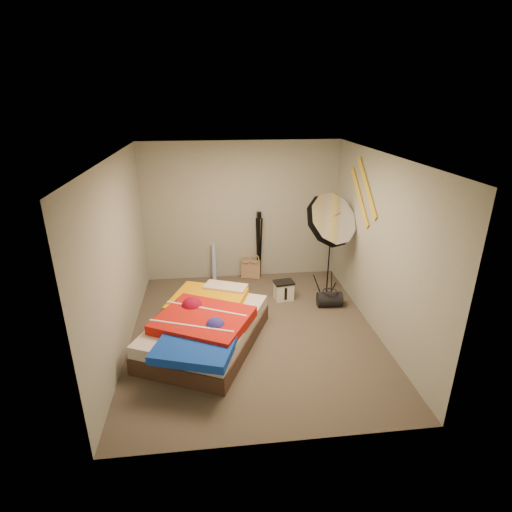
{
  "coord_description": "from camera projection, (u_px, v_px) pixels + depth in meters",
  "views": [
    {
      "loc": [
        -0.55,
        -4.93,
        3.18
      ],
      "look_at": [
        0.1,
        0.6,
        0.95
      ],
      "focal_mm": 28.0,
      "sensor_mm": 36.0,
      "label": 1
    }
  ],
  "objects": [
    {
      "name": "wrapping_roll",
      "position": [
        214.0,
        262.0,
        7.36
      ],
      "size": [
        0.09,
        0.2,
        0.68
      ],
      "primitive_type": "cylinder",
      "rotation": [
        -0.17,
        0.0,
        -0.05
      ],
      "color": "#517CC0",
      "rests_on": "floor"
    },
    {
      "name": "bed",
      "position": [
        205.0,
        327.0,
        5.42
      ],
      "size": [
        1.9,
        2.27,
        0.54
      ],
      "color": "#482F25",
      "rests_on": "floor"
    },
    {
      "name": "camera_tripod",
      "position": [
        259.0,
        241.0,
        7.28
      ],
      "size": [
        0.08,
        0.08,
        1.28
      ],
      "color": "black",
      "rests_on": "floor"
    },
    {
      "name": "wall_stripe_upper",
      "position": [
        367.0,
        187.0,
        5.81
      ],
      "size": [
        0.02,
        0.91,
        0.78
      ],
      "primitive_type": "cube",
      "rotation": [
        0.7,
        0.0,
        0.0
      ],
      "color": "gold",
      "rests_on": "wall_right"
    },
    {
      "name": "wall_back",
      "position": [
        241.0,
        212.0,
        7.17
      ],
      "size": [
        3.5,
        0.0,
        3.5
      ],
      "primitive_type": "plane",
      "rotation": [
        1.57,
        0.0,
        0.0
      ],
      "color": "#999C8D",
      "rests_on": "floor"
    },
    {
      "name": "camera_case",
      "position": [
        284.0,
        291.0,
        6.68
      ],
      "size": [
        0.33,
        0.25,
        0.3
      ],
      "primitive_type": "cube",
      "rotation": [
        0.0,
        0.0,
        0.14
      ],
      "color": "white",
      "rests_on": "floor"
    },
    {
      "name": "wall_front",
      "position": [
        279.0,
        335.0,
        3.48
      ],
      "size": [
        3.5,
        0.0,
        3.5
      ],
      "primitive_type": "plane",
      "rotation": [
        -1.57,
        0.0,
        0.0
      ],
      "color": "#999C8D",
      "rests_on": "floor"
    },
    {
      "name": "photo_umbrella",
      "position": [
        329.0,
        221.0,
        6.31
      ],
      "size": [
        0.95,
        0.95,
        1.88
      ],
      "color": "black",
      "rests_on": "floor"
    },
    {
      "name": "duffel_bag",
      "position": [
        329.0,
        299.0,
        6.48
      ],
      "size": [
        0.41,
        0.27,
        0.24
      ],
      "primitive_type": "cylinder",
      "rotation": [
        0.0,
        1.57,
        -0.06
      ],
      "color": "black",
      "rests_on": "floor"
    },
    {
      "name": "floor",
      "position": [
        254.0,
        332.0,
        5.79
      ],
      "size": [
        4.0,
        4.0,
        0.0
      ],
      "primitive_type": "plane",
      "color": "#51483D",
      "rests_on": "ground"
    },
    {
      "name": "ceiling",
      "position": [
        254.0,
        157.0,
        4.86
      ],
      "size": [
        4.0,
        4.0,
        0.0
      ],
      "primitive_type": "plane",
      "rotation": [
        3.14,
        0.0,
        0.0
      ],
      "color": "silver",
      "rests_on": "wall_back"
    },
    {
      "name": "wall_left",
      "position": [
        119.0,
        258.0,
        5.14
      ],
      "size": [
        0.0,
        4.0,
        4.0
      ],
      "primitive_type": "plane",
      "rotation": [
        1.57,
        0.0,
        1.57
      ],
      "color": "#999C8D",
      "rests_on": "floor"
    },
    {
      "name": "tote_bag",
      "position": [
        251.0,
        269.0,
        7.48
      ],
      "size": [
        0.38,
        0.23,
        0.37
      ],
      "primitive_type": "cube",
      "rotation": [
        -0.14,
        0.0,
        -0.23
      ],
      "color": "tan",
      "rests_on": "floor"
    },
    {
      "name": "wall_right",
      "position": [
        379.0,
        247.0,
        5.52
      ],
      "size": [
        0.0,
        4.0,
        4.0
      ],
      "primitive_type": "plane",
      "rotation": [
        1.57,
        0.0,
        -1.57
      ],
      "color": "#999C8D",
      "rests_on": "floor"
    },
    {
      "name": "wall_stripe_lower",
      "position": [
        360.0,
        197.0,
        6.11
      ],
      "size": [
        0.02,
        0.91,
        0.78
      ],
      "primitive_type": "cube",
      "rotation": [
        0.7,
        0.0,
        0.0
      ],
      "color": "gold",
      "rests_on": "wall_right"
    }
  ]
}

